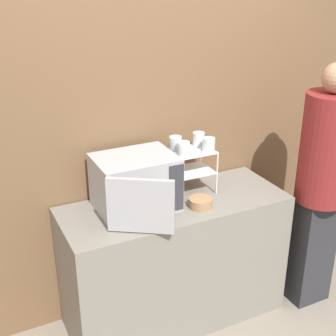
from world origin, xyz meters
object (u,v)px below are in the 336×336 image
Objects in this scene: dish_rack at (191,162)px; glass_back_left at (175,143)px; person at (323,177)px; glass_front_right at (209,145)px; glass_back_right at (199,139)px; microwave at (136,184)px; bowl at (200,203)px; glass_front_left at (183,149)px.

glass_back_left reaches higher than dish_rack.
person reaches higher than dish_rack.
glass_front_right is 0.21m from glass_back_left.
glass_back_right reaches higher than dish_rack.
dish_rack is at bearing -31.09° from glass_back_left.
glass_front_right is (0.09, -0.06, 0.13)m from dish_rack.
glass_back_right reaches higher than microwave.
microwave is 0.34× the size of person.
dish_rack is 0.29m from bowl.
glass_front_left is at bearing 159.94° from person.
person is (0.88, -0.32, -0.24)m from glass_front_left.
dish_rack is 3.30× the size of glass_front_right.
bowl is (-0.14, -0.28, -0.31)m from glass_back_right.
glass_back_right is (0.50, 0.12, 0.17)m from microwave.
dish_rack is 0.16m from glass_back_left.
microwave is at bearing 156.62° from bowl.
person is (0.79, -0.38, -0.12)m from dish_rack.
bowl is at bearing -82.81° from glass_back_left.
bowl is at bearing -23.38° from microwave.
glass_front_right is 0.81m from person.
glass_back_left is 0.05× the size of person.
microwave is 6.66× the size of glass_back_right.
bowl is at bearing -116.12° from glass_back_right.
glass_front_left and glass_back_left have the same top height.
microwave is at bearing -179.72° from glass_front_right.
microwave reaches higher than dish_rack.
glass_front_right is 0.38m from bowl.
microwave is 4.02× the size of bowl.
microwave is 0.39m from glass_back_left.
glass_back_left is 0.60× the size of bowl.
glass_front_right reaches higher than dish_rack.
glass_front_right is 1.00× the size of glass_back_left.
microwave is 0.37m from glass_front_left.
glass_back_right is (0.08, 0.06, 0.13)m from dish_rack.
microwave is 1.25m from person.
bowl is at bearing -78.24° from glass_front_left.
glass_front_left reaches higher than microwave.
bowl is at bearing -131.73° from glass_front_right.
glass_back_right is at bearing 0.52° from glass_back_left.
glass_front_left is 0.97m from person.
glass_front_right is at bearing 48.27° from bowl.
glass_back_right is 0.05× the size of person.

